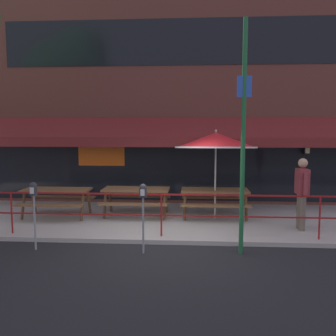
% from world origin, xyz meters
% --- Properties ---
extents(ground_plane, '(120.00, 120.00, 0.00)m').
position_xyz_m(ground_plane, '(0.00, 0.00, 0.00)').
color(ground_plane, black).
extents(patio_deck, '(15.00, 4.00, 0.10)m').
position_xyz_m(patio_deck, '(0.00, 2.00, 0.05)').
color(patio_deck, '#ADA89E').
rests_on(patio_deck, ground).
extents(restaurant_building, '(15.00, 1.60, 7.35)m').
position_xyz_m(restaurant_building, '(0.00, 4.22, 3.65)').
color(restaurant_building, brown).
rests_on(restaurant_building, ground).
extents(patio_railing, '(13.84, 0.04, 0.97)m').
position_xyz_m(patio_railing, '(0.00, 0.30, 0.80)').
color(patio_railing, maroon).
rests_on(patio_railing, patio_deck).
extents(picnic_table_left, '(1.80, 1.42, 0.76)m').
position_xyz_m(picnic_table_left, '(-3.00, 1.94, 0.71)').
color(picnic_table_left, brown).
rests_on(picnic_table_left, patio_deck).
extents(picnic_table_centre, '(1.80, 1.42, 0.76)m').
position_xyz_m(picnic_table_centre, '(-0.86, 2.20, 0.71)').
color(picnic_table_centre, brown).
rests_on(picnic_table_centre, patio_deck).
extents(picnic_table_right, '(1.80, 1.42, 0.76)m').
position_xyz_m(picnic_table_right, '(1.29, 2.16, 0.71)').
color(picnic_table_right, brown).
rests_on(picnic_table_right, patio_deck).
extents(patio_umbrella_right, '(2.14, 2.14, 2.38)m').
position_xyz_m(patio_umbrella_right, '(1.29, 2.00, 2.18)').
color(patio_umbrella_right, '#B7B2A8').
rests_on(patio_umbrella_right, patio_deck).
extents(pedestrian_walking, '(0.25, 0.62, 1.71)m').
position_xyz_m(pedestrian_walking, '(3.27, 1.08, 1.06)').
color(pedestrian_walking, '#665B4C').
rests_on(pedestrian_walking, patio_deck).
extents(parking_meter_near, '(0.15, 0.16, 1.42)m').
position_xyz_m(parking_meter_near, '(-2.55, -0.51, 1.15)').
color(parking_meter_near, gray).
rests_on(parking_meter_near, ground).
extents(parking_meter_far, '(0.15, 0.16, 1.42)m').
position_xyz_m(parking_meter_far, '(-0.29, -0.59, 1.15)').
color(parking_meter_far, gray).
rests_on(parking_meter_far, ground).
extents(street_sign_pole, '(0.28, 0.09, 4.60)m').
position_xyz_m(street_sign_pole, '(1.67, -0.45, 2.36)').
color(street_sign_pole, '#1E6033').
rests_on(street_sign_pole, ground).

